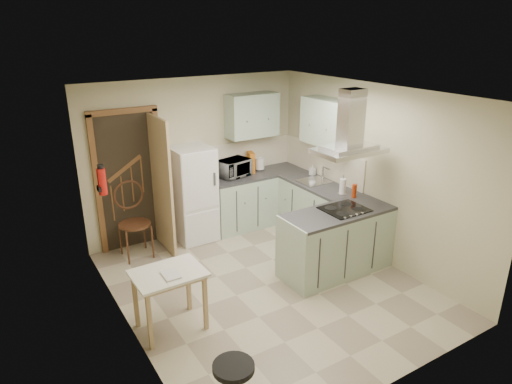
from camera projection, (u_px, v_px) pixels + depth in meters
floor at (267, 285)px, 6.02m from camera, size 4.20×4.20×0.00m
ceiling at (268, 94)px, 5.16m from camera, size 4.20×4.20×0.00m
back_wall at (196, 157)px, 7.26m from camera, size 3.60×0.00×3.60m
left_wall at (121, 230)px, 4.70m from camera, size 0.00×4.20×4.20m
right_wall at (373, 173)px, 6.48m from camera, size 0.00×4.20×4.20m
doorway at (129, 181)px, 6.77m from camera, size 1.10×0.12×2.10m
fridge at (193, 194)px, 7.10m from camera, size 0.60×0.60×1.50m
counter_back at (241, 201)px, 7.63m from camera, size 1.08×0.60×0.90m
counter_right at (306, 204)px, 7.50m from camera, size 0.60×1.95×0.90m
splashback at (248, 155)px, 7.76m from camera, size 1.68×0.02×0.50m
wall_cabinet_back at (252, 115)px, 7.39m from camera, size 0.85×0.35×0.70m
wall_cabinet_right at (327, 122)px, 6.86m from camera, size 0.35×0.90×0.70m
peninsula at (337, 241)px, 6.23m from camera, size 1.55×0.65×0.90m
hob at (345, 209)px, 6.12m from camera, size 0.58×0.50×0.01m
extractor_hood at (349, 150)px, 5.84m from camera, size 0.90×0.55×0.10m
sink at (314, 181)px, 7.21m from camera, size 0.45×0.40×0.01m
fire_extinguisher at (102, 182)px, 5.36m from camera, size 0.10×0.10×0.32m
drop_leaf_table at (170, 300)px, 5.07m from camera, size 0.77×0.58×0.71m
bentwood_chair at (135, 224)px, 6.61m from camera, size 0.46×0.46×1.03m
microwave at (234, 168)px, 7.41m from camera, size 0.58×0.46×0.28m
kettle at (260, 163)px, 7.74m from camera, size 0.18×0.18×0.23m
cereal_box at (251, 162)px, 7.62m from camera, size 0.15×0.24×0.34m
soap_bottle at (313, 170)px, 7.50m from camera, size 0.09×0.09×0.18m
paper_towel at (343, 186)px, 6.64m from camera, size 0.12×0.12×0.24m
cup at (312, 184)px, 6.99m from camera, size 0.11×0.11×0.08m
red_bottle at (354, 191)px, 6.51m from camera, size 0.08×0.08×0.20m
book at (163, 273)px, 4.82m from camera, size 0.17×0.23×0.10m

